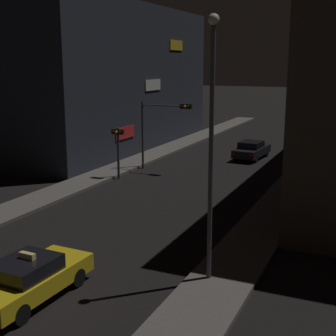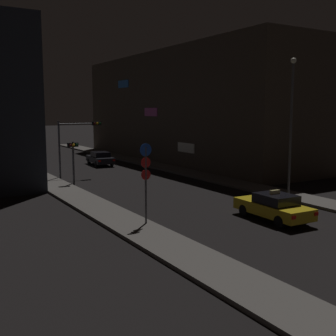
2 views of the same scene
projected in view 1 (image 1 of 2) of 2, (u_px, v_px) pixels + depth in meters
sidewalk_left at (135, 162)px, 36.36m from camera, size 2.31×64.09×0.18m
sidewalk_right at (300, 178)px, 31.44m from camera, size 2.31×64.09×0.18m
building_facade_left at (96, 78)px, 42.68m from camera, size 11.33×24.92×12.23m
taxi at (30, 278)px, 15.34m from camera, size 1.96×4.51×1.62m
far_car at (252, 150)px, 37.87m from camera, size 2.13×4.57×1.42m
traffic_light_overhead at (161, 121)px, 33.22m from camera, size 3.80×0.42×4.85m
traffic_light_left_kerb at (118, 142)px, 30.92m from camera, size 0.80×0.42×3.38m
street_lamp_near_block at (211, 135)px, 15.57m from camera, size 0.36×0.36×8.82m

